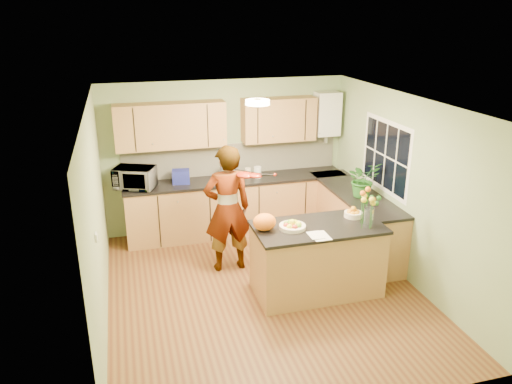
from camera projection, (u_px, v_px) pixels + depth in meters
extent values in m
plane|color=brown|center=(263.00, 291.00, 6.65)|extent=(4.50, 4.50, 0.00)
cube|color=silver|center=(264.00, 103.00, 5.80)|extent=(4.00, 4.50, 0.02)
cube|color=#90A878|center=(226.00, 156.00, 8.26)|extent=(4.00, 0.02, 2.50)
cube|color=#90A878|center=(339.00, 297.00, 4.18)|extent=(4.00, 0.02, 2.50)
cube|color=#90A878|center=(97.00, 220.00, 5.72)|extent=(0.02, 4.50, 2.50)
cube|color=#90A878|center=(406.00, 189.00, 6.72)|extent=(0.02, 4.50, 2.50)
cube|color=#A86F43|center=(237.00, 207.00, 8.29)|extent=(3.60, 0.60, 0.90)
cube|color=black|center=(237.00, 180.00, 8.12)|extent=(3.64, 0.62, 0.04)
cube|color=#A86F43|center=(354.00, 222.00, 7.69)|extent=(0.60, 2.20, 0.90)
cube|color=black|center=(356.00, 193.00, 7.52)|extent=(0.62, 2.24, 0.04)
cube|color=#EDE7CD|center=(232.00, 159.00, 8.29)|extent=(3.60, 0.02, 0.52)
cube|color=#A86F43|center=(171.00, 126.00, 7.68)|extent=(1.70, 0.34, 0.70)
cube|color=#A86F43|center=(279.00, 119.00, 8.11)|extent=(1.20, 0.34, 0.70)
cube|color=white|center=(327.00, 114.00, 8.32)|extent=(0.40, 0.30, 0.72)
cylinder|color=silver|center=(326.00, 137.00, 8.45)|extent=(0.06, 0.06, 0.20)
cube|color=white|center=(386.00, 156.00, 7.16)|extent=(0.01, 1.30, 1.05)
cube|color=black|center=(385.00, 156.00, 7.16)|extent=(0.01, 1.18, 0.92)
cube|color=white|center=(96.00, 237.00, 5.17)|extent=(0.02, 0.09, 0.09)
cylinder|color=#FFEABF|center=(258.00, 102.00, 6.08)|extent=(0.30, 0.30, 0.06)
cylinder|color=white|center=(258.00, 100.00, 6.07)|extent=(0.10, 0.10, 0.02)
cube|color=#A86F43|center=(317.00, 260.00, 6.49)|extent=(1.61, 0.80, 0.91)
cube|color=black|center=(318.00, 227.00, 6.33)|extent=(1.65, 0.84, 0.04)
cylinder|color=#F8E4C6|center=(292.00, 227.00, 6.23)|extent=(0.33, 0.33, 0.05)
cylinder|color=#F8E4C6|center=(353.00, 214.00, 6.58)|extent=(0.24, 0.24, 0.07)
cylinder|color=silver|center=(369.00, 217.00, 6.27)|extent=(0.12, 0.12, 0.24)
ellipsoid|color=orange|center=(264.00, 222.00, 6.16)|extent=(0.35, 0.32, 0.22)
cube|color=white|center=(320.00, 236.00, 6.02)|extent=(0.21, 0.28, 0.01)
imported|color=tan|center=(227.00, 209.00, 6.94)|extent=(0.68, 0.46, 1.83)
imported|color=white|center=(135.00, 178.00, 7.64)|extent=(0.71, 0.60, 0.33)
cube|color=navy|center=(181.00, 177.00, 7.88)|extent=(0.29, 0.23, 0.22)
cylinder|color=silver|center=(225.00, 173.00, 8.03)|extent=(0.17, 0.17, 0.23)
sphere|color=black|center=(225.00, 164.00, 7.98)|extent=(0.08, 0.08, 0.08)
cylinder|color=#F8E4C6|center=(248.00, 173.00, 8.18)|extent=(0.12, 0.12, 0.15)
cylinder|color=white|center=(258.00, 172.00, 8.14)|extent=(0.16, 0.16, 0.19)
imported|color=#286822|center=(363.00, 179.00, 7.27)|extent=(0.53, 0.47, 0.53)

